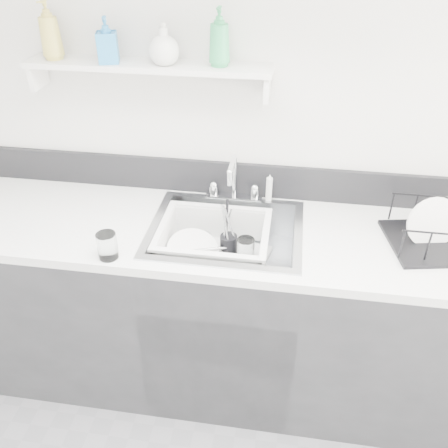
% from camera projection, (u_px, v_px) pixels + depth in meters
% --- Properties ---
extents(room_shell, '(3.50, 3.00, 2.60)m').
position_uv_depth(room_shell, '(164.00, 136.00, 0.90)').
color(room_shell, silver).
rests_on(room_shell, ground).
extents(counter_run, '(3.20, 0.62, 0.92)m').
position_uv_depth(counter_run, '(226.00, 309.00, 2.25)').
color(counter_run, '#262629').
rests_on(counter_run, ground).
extents(backsplash, '(3.20, 0.02, 0.16)m').
position_uv_depth(backsplash, '(235.00, 179.00, 2.19)').
color(backsplash, black).
rests_on(backsplash, counter_run).
extents(sink, '(0.64, 0.52, 0.20)m').
position_uv_depth(sink, '(226.00, 246.00, 2.04)').
color(sink, silver).
rests_on(sink, counter_run).
extents(faucet, '(0.26, 0.18, 0.23)m').
position_uv_depth(faucet, '(234.00, 188.00, 2.16)').
color(faucet, silver).
rests_on(faucet, counter_run).
extents(side_sprayer, '(0.03, 0.03, 0.14)m').
position_uv_depth(side_sprayer, '(269.00, 188.00, 2.14)').
color(side_sprayer, silver).
rests_on(side_sprayer, counter_run).
extents(wall_shelf, '(1.00, 0.16, 0.12)m').
position_uv_depth(wall_shelf, '(148.00, 68.00, 1.89)').
color(wall_shelf, silver).
rests_on(wall_shelf, room_shell).
extents(wash_tub, '(0.53, 0.47, 0.18)m').
position_uv_depth(wash_tub, '(214.00, 245.00, 2.03)').
color(wash_tub, silver).
rests_on(wash_tub, sink).
extents(plate_stack, '(0.27, 0.26, 0.11)m').
position_uv_depth(plate_stack, '(195.00, 256.00, 2.04)').
color(plate_stack, white).
rests_on(plate_stack, wash_tub).
extents(utensil_cup, '(0.08, 0.08, 0.25)m').
position_uv_depth(utensil_cup, '(228.00, 243.00, 2.07)').
color(utensil_cup, black).
rests_on(utensil_cup, wash_tub).
extents(ladle, '(0.21, 0.26, 0.07)m').
position_uv_depth(ladle, '(211.00, 249.00, 2.07)').
color(ladle, silver).
rests_on(ladle, wash_tub).
extents(tumbler_in_tub, '(0.10, 0.10, 0.11)m').
position_uv_depth(tumbler_in_tub, '(246.00, 250.00, 2.03)').
color(tumbler_in_tub, white).
rests_on(tumbler_in_tub, wash_tub).
extents(tumbler_counter, '(0.10, 0.10, 0.11)m').
position_uv_depth(tumbler_counter, '(107.00, 246.00, 1.80)').
color(tumbler_counter, white).
rests_on(tumbler_counter, counter_run).
extents(dish_rack, '(0.47, 0.39, 0.15)m').
position_uv_depth(dish_rack, '(446.00, 228.00, 1.87)').
color(dish_rack, black).
rests_on(dish_rack, counter_run).
extents(bowl_small, '(0.14, 0.14, 0.04)m').
position_uv_depth(bowl_small, '(246.00, 269.00, 1.98)').
color(bowl_small, white).
rests_on(bowl_small, wash_tub).
extents(soap_bottle_a, '(0.10, 0.10, 0.22)m').
position_uv_depth(soap_bottle_a, '(49.00, 30.00, 1.87)').
color(soap_bottle_a, gold).
rests_on(soap_bottle_a, wall_shelf).
extents(soap_bottle_b, '(0.10, 0.10, 0.17)m').
position_uv_depth(soap_bottle_b, '(107.00, 40.00, 1.84)').
color(soap_bottle_b, '#257BBA').
rests_on(soap_bottle_b, wall_shelf).
extents(soap_bottle_c, '(0.13, 0.13, 0.15)m').
position_uv_depth(soap_bottle_c, '(164.00, 44.00, 1.82)').
color(soap_bottle_c, silver).
rests_on(soap_bottle_c, wall_shelf).
extents(soap_bottle_d, '(0.08, 0.09, 0.21)m').
position_uv_depth(soap_bottle_d, '(219.00, 37.00, 1.79)').
color(soap_bottle_d, '#2E9D59').
rests_on(soap_bottle_d, wall_shelf).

